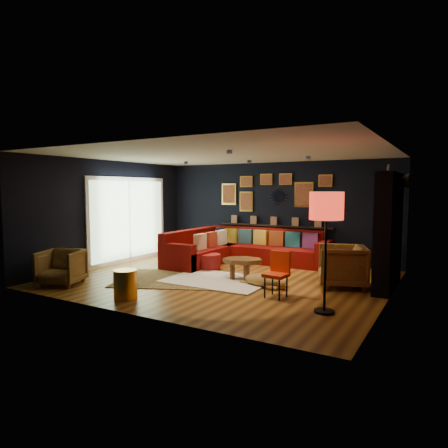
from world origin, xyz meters
The scene contains 20 objects.
floor centered at (0.00, 0.00, 0.00)m, with size 6.50×6.50×0.00m, color #976523.
room_walls centered at (0.00, 0.00, 1.59)m, with size 6.50×6.50×6.50m.
sectional centered at (-0.61, 1.81, 0.32)m, with size 3.41×2.69×0.86m.
ledge centered at (0.00, 2.68, 0.92)m, with size 3.20×0.12×0.04m, color black.
gallery_wall centered at (-0.01, 2.72, 1.81)m, with size 3.15×0.04×1.02m.
sunburst_mirror centered at (0.10, 2.72, 1.70)m, with size 0.47×0.16×0.47m.
fireplace centered at (3.09, 0.90, 1.02)m, with size 0.31×1.60×2.20m.
deer_head centered at (3.14, 1.40, 2.05)m, with size 0.50×0.28×0.45m.
sliding_door centered at (-3.22, 0.60, 1.10)m, with size 0.06×2.80×2.20m.
ceiling_spots centered at (0.00, 0.80, 2.56)m, with size 3.30×2.50×0.06m.
shag_rug centered at (0.00, -0.20, 0.01)m, with size 2.10×1.52×0.03m, color white.
leopard_rug centered at (-0.80, -0.47, 0.01)m, with size 2.50×1.78×0.01m, color tan.
coffee_table centered at (0.39, 0.13, 0.37)m, with size 0.99×0.85×0.42m.
pouf centered at (-0.78, 0.70, 0.20)m, with size 0.52×0.52×0.34m, color maroon.
armchair_left centered at (-2.51, -2.05, 0.38)m, with size 0.75×0.70×0.77m, color gold.
armchair_right centered at (2.33, 0.60, 0.45)m, with size 0.87×0.81×0.89m, color gold.
gold_stool centered at (-0.70, -2.15, 0.25)m, with size 0.40×0.40×0.50m, color gold.
orange_chair centered at (1.52, -0.71, 0.47)m, with size 0.41×0.41×0.80m.
floor_lamp centered at (2.50, -1.20, 1.57)m, with size 0.51×0.51×1.85m.
dog centered at (1.00, -0.20, 0.18)m, with size 1.05×0.51×0.33m, color #A27A45, non-canonical shape.
Camera 1 is at (4.18, -7.14, 1.89)m, focal length 32.00 mm.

